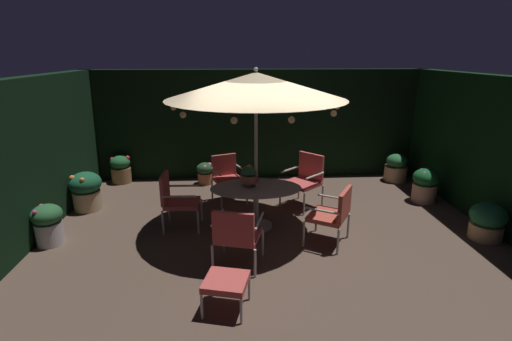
% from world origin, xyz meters
% --- Properties ---
extents(ground_plane, '(8.12, 6.60, 0.02)m').
position_xyz_m(ground_plane, '(0.00, 0.00, -0.01)').
color(ground_plane, brown).
extents(hedge_backdrop_rear, '(8.12, 0.30, 2.56)m').
position_xyz_m(hedge_backdrop_rear, '(0.00, 3.15, 1.28)').
color(hedge_backdrop_rear, black).
rests_on(hedge_backdrop_rear, ground_plane).
extents(hedge_backdrop_left, '(0.30, 6.60, 2.56)m').
position_xyz_m(hedge_backdrop_left, '(-3.91, 0.00, 1.28)').
color(hedge_backdrop_left, black).
rests_on(hedge_backdrop_left, ground_plane).
extents(hedge_backdrop_right, '(0.30, 6.60, 2.56)m').
position_xyz_m(hedge_backdrop_right, '(3.91, 0.00, 1.28)').
color(hedge_backdrop_right, black).
rests_on(hedge_backdrop_right, ground_plane).
extents(patio_dining_table, '(1.57, 1.06, 0.73)m').
position_xyz_m(patio_dining_table, '(-0.23, 0.24, 0.58)').
color(patio_dining_table, '#B5B4AA').
rests_on(patio_dining_table, ground_plane).
extents(patio_umbrella, '(2.89, 2.89, 2.71)m').
position_xyz_m(patio_umbrella, '(-0.23, 0.24, 2.42)').
color(patio_umbrella, '#B3B4AB').
rests_on(patio_umbrella, ground_plane).
extents(centerpiece_planter, '(0.31, 0.31, 0.39)m').
position_xyz_m(centerpiece_planter, '(-0.34, 0.29, 0.94)').
color(centerpiece_planter, '#A1644E').
rests_on(centerpiece_planter, patio_dining_table).
extents(patio_chair_north, '(0.82, 0.84, 0.94)m').
position_xyz_m(patio_chair_north, '(0.94, -0.46, 0.55)').
color(patio_chair_north, '#B5B4A7').
rests_on(patio_chair_north, ground_plane).
extents(patio_chair_northeast, '(0.87, 0.87, 1.03)m').
position_xyz_m(patio_chair_northeast, '(0.80, 1.16, 0.59)').
color(patio_chair_northeast, '#B3AFA4').
rests_on(patio_chair_northeast, ground_plane).
extents(patio_chair_east, '(0.75, 0.76, 0.94)m').
position_xyz_m(patio_chair_east, '(-0.74, 1.51, 0.55)').
color(patio_chair_east, '#B8B0AC').
rests_on(patio_chair_east, ground_plane).
extents(patio_chair_southeast, '(0.64, 0.58, 0.98)m').
position_xyz_m(patio_chair_southeast, '(-1.61, 0.29, 0.55)').
color(patio_chair_southeast, '#B4B0A5').
rests_on(patio_chair_southeast, ground_plane).
extents(patio_chair_south, '(0.76, 0.75, 0.93)m').
position_xyz_m(patio_chair_south, '(-0.59, -1.08, 0.54)').
color(patio_chair_south, '#B9B3A9').
rests_on(patio_chair_south, ground_plane).
extents(ottoman_footrest, '(0.59, 0.58, 0.41)m').
position_xyz_m(ottoman_footrest, '(-0.73, -1.98, 0.36)').
color(ottoman_footrest, '#BCADAB').
rests_on(ottoman_footrest, ground_plane).
extents(potted_plant_left_near, '(0.46, 0.45, 0.64)m').
position_xyz_m(potted_plant_left_near, '(-3.24, 2.81, 0.33)').
color(potted_plant_left_near, olive).
rests_on(potted_plant_left_near, ground_plane).
extents(potted_plant_front_corner, '(0.51, 0.51, 0.69)m').
position_xyz_m(potted_plant_front_corner, '(3.27, 1.20, 0.36)').
color(potted_plant_front_corner, tan).
rests_on(potted_plant_front_corner, ground_plane).
extents(potted_plant_back_center, '(0.39, 0.39, 0.50)m').
position_xyz_m(potted_plant_back_center, '(-1.27, 2.59, 0.27)').
color(potted_plant_back_center, '#A25C40').
rests_on(potted_plant_back_center, ground_plane).
extents(potted_plant_back_right, '(0.60, 0.60, 0.75)m').
position_xyz_m(potted_plant_back_right, '(-3.45, 1.21, 0.41)').
color(potted_plant_back_right, tan).
rests_on(potted_plant_back_right, ground_plane).
extents(potted_plant_right_far, '(0.47, 0.47, 0.67)m').
position_xyz_m(potted_plant_right_far, '(-3.55, -0.18, 0.36)').
color(potted_plant_right_far, beige).
rests_on(potted_plant_right_far, ground_plane).
extents(potted_plant_back_left, '(0.52, 0.52, 0.65)m').
position_xyz_m(potted_plant_back_left, '(3.24, 2.51, 0.31)').
color(potted_plant_back_left, tan).
rests_on(potted_plant_back_left, ground_plane).
extents(potted_plant_right_near, '(0.56, 0.56, 0.61)m').
position_xyz_m(potted_plant_right_near, '(3.49, -0.46, 0.32)').
color(potted_plant_right_near, tan).
rests_on(potted_plant_right_near, ground_plane).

